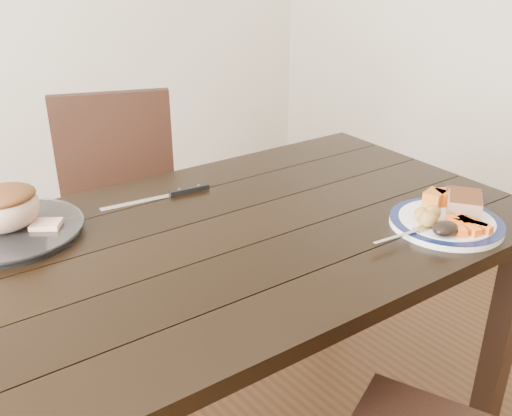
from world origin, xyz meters
TOP-DOWN VIEW (x-y plane):
  - dining_table at (0.00, 0.00)m, footprint 1.66×1.01m
  - chair_far at (0.06, 0.73)m, footprint 0.56×0.56m
  - dinner_plate at (0.46, -0.32)m, footprint 0.28×0.28m
  - plate_rim at (0.46, -0.32)m, footprint 0.28×0.28m
  - serving_platter at (-0.43, 0.32)m, footprint 0.35×0.35m
  - pork_slice at (0.52, -0.33)m, footprint 0.13×0.13m
  - roasted_potatoes at (0.40, -0.30)m, footprint 0.08×0.07m
  - carrot_batons at (0.45, -0.39)m, footprint 0.10×0.11m
  - pumpkin_wedges at (0.52, -0.26)m, footprint 0.10×0.07m
  - dark_mushroom at (0.38, -0.37)m, footprint 0.07×0.05m
  - fork at (0.31, -0.31)m, footprint 0.18×0.05m
  - roast_joint at (-0.43, 0.32)m, footprint 0.17×0.15m
  - cut_slice at (-0.35, 0.27)m, footprint 0.09×0.09m
  - carving_knife at (0.03, 0.28)m, footprint 0.32×0.07m

SIDE VIEW (x-z plane):
  - chair_far at x=0.06m, z-range 0.06..0.99m
  - dining_table at x=0.00m, z-range 0.28..1.03m
  - carving_knife at x=0.03m, z-range 0.75..0.76m
  - dinner_plate at x=0.46m, z-range 0.75..0.77m
  - serving_platter at x=-0.43m, z-range 0.75..0.77m
  - plate_rim at x=0.46m, z-range 0.75..0.78m
  - fork at x=0.31m, z-range 0.77..0.77m
  - cut_slice at x=-0.35m, z-range 0.77..0.78m
  - carrot_batons at x=0.45m, z-range 0.77..0.79m
  - dark_mushroom at x=0.38m, z-range 0.77..0.80m
  - pumpkin_wedges at x=0.52m, z-range 0.77..0.81m
  - roasted_potatoes at x=0.40m, z-range 0.77..0.81m
  - pork_slice at x=0.52m, z-range 0.77..0.82m
  - roast_joint at x=-0.43m, z-range 0.77..0.88m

